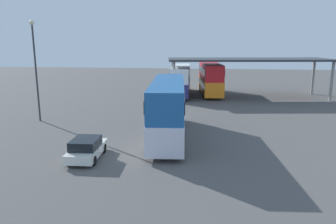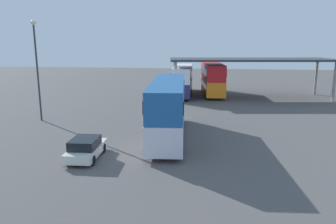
# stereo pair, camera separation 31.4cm
# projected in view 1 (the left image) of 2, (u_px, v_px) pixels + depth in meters

# --- Properties ---
(ground_plane) EXTENTS (140.00, 140.00, 0.00)m
(ground_plane) POSITION_uv_depth(u_px,v_px,m) (149.00, 153.00, 21.44)
(ground_plane) COLOR #52514F
(double_decker_main) EXTENTS (3.37, 11.73, 4.37)m
(double_decker_main) POSITION_uv_depth(u_px,v_px,m) (168.00, 107.00, 24.54)
(double_decker_main) COLOR silver
(double_decker_main) RESTS_ON ground_plane
(parked_hatchback) EXTENTS (1.92, 3.87, 1.35)m
(parked_hatchback) POSITION_uv_depth(u_px,v_px,m) (86.00, 148.00, 20.27)
(parked_hatchback) COLOR silver
(parked_hatchback) RESTS_ON ground_plane
(double_decker_near_canopy) EXTENTS (2.91, 11.38, 4.01)m
(double_decker_near_canopy) POSITION_uv_depth(u_px,v_px,m) (181.00, 79.00, 44.65)
(double_decker_near_canopy) COLOR navy
(double_decker_near_canopy) RESTS_ON ground_plane
(double_decker_mid_row) EXTENTS (3.51, 10.42, 4.37)m
(double_decker_mid_row) POSITION_uv_depth(u_px,v_px,m) (210.00, 78.00, 44.73)
(double_decker_mid_row) COLOR orange
(double_decker_mid_row) RESTS_ON ground_plane
(depot_canopy) EXTENTS (21.59, 9.02, 5.15)m
(depot_canopy) POSITION_uv_depth(u_px,v_px,m) (249.00, 61.00, 41.78)
(depot_canopy) COLOR #33353A
(depot_canopy) RESTS_ON ground_plane
(lamppost_tall) EXTENTS (0.44, 0.44, 9.17)m
(lamppost_tall) POSITION_uv_depth(u_px,v_px,m) (35.00, 60.00, 28.96)
(lamppost_tall) COLOR #33353A
(lamppost_tall) RESTS_ON ground_plane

